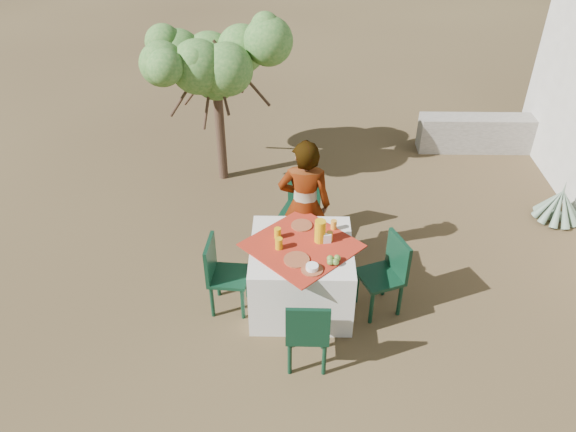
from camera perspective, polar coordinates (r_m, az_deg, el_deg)
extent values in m
plane|color=#382919|center=(6.09, -3.31, -8.40)|extent=(160.00, 160.00, 0.00)
cube|color=white|center=(5.81, 1.34, -5.96)|extent=(1.02, 1.02, 0.75)
cube|color=#A52A17|center=(5.56, 1.40, -3.01)|extent=(1.30, 1.30, 0.01)
cylinder|color=black|center=(6.65, -0.66, -1.59)|extent=(0.04, 0.04, 0.43)
cylinder|color=black|center=(6.56, 1.98, -2.17)|extent=(0.04, 0.04, 0.43)
cylinder|color=black|center=(6.89, 0.28, -0.07)|extent=(0.04, 0.04, 0.43)
cylinder|color=black|center=(6.81, 2.85, -0.61)|extent=(0.04, 0.04, 0.43)
cube|color=black|center=(6.60, 1.13, 0.40)|extent=(0.51, 0.51, 0.04)
cube|color=black|center=(6.61, 1.67, 2.87)|extent=(0.39, 0.17, 0.42)
cylinder|color=black|center=(5.47, 3.60, -11.73)|extent=(0.04, 0.04, 0.41)
cylinder|color=black|center=(5.46, 0.25, -11.69)|extent=(0.04, 0.04, 0.41)
cylinder|color=black|center=(5.26, 3.69, -14.23)|extent=(0.04, 0.04, 0.41)
cylinder|color=black|center=(5.25, 0.17, -14.19)|extent=(0.04, 0.04, 0.41)
cube|color=black|center=(5.21, 1.98, -11.42)|extent=(0.39, 0.39, 0.04)
cube|color=black|center=(4.92, 2.03, -11.14)|extent=(0.39, 0.04, 0.41)
cylinder|color=black|center=(5.76, -4.63, -8.79)|extent=(0.04, 0.04, 0.42)
cylinder|color=black|center=(5.98, -4.16, -6.71)|extent=(0.04, 0.04, 0.42)
cylinder|color=black|center=(5.81, -7.72, -8.54)|extent=(0.04, 0.04, 0.42)
cylinder|color=black|center=(6.03, -7.12, -6.50)|extent=(0.04, 0.04, 0.42)
cube|color=black|center=(5.75, -6.03, -6.10)|extent=(0.41, 0.41, 0.04)
cube|color=black|center=(5.64, -7.92, -4.29)|extent=(0.06, 0.39, 0.41)
cylinder|color=black|center=(5.95, 7.02, -7.11)|extent=(0.04, 0.04, 0.43)
cylinder|color=black|center=(5.75, 8.48, -9.13)|extent=(0.04, 0.04, 0.43)
cylinder|color=black|center=(6.08, 9.76, -6.33)|extent=(0.04, 0.04, 0.43)
cylinder|color=black|center=(5.88, 11.29, -8.26)|extent=(0.04, 0.04, 0.43)
cube|color=black|center=(5.77, 9.34, -6.13)|extent=(0.52, 0.52, 0.04)
cube|color=black|center=(5.70, 11.15, -3.95)|extent=(0.18, 0.39, 0.42)
imported|color=#8C6651|center=(6.07, 1.68, 1.06)|extent=(0.59, 0.40, 1.57)
cylinder|color=#422F21|center=(7.78, -6.91, 8.73)|extent=(0.13, 0.13, 1.51)
sphere|color=#275E22|center=(7.48, -7.32, 13.88)|extent=(0.65, 0.65, 0.65)
sphere|color=#275E22|center=(7.36, -2.70, 15.12)|extent=(0.60, 0.60, 0.60)
sphere|color=#275E22|center=(7.64, -11.41, 14.80)|extent=(0.56, 0.56, 0.56)
sphere|color=#275E22|center=(7.95, -6.10, 16.91)|extent=(0.58, 0.58, 0.58)
sphere|color=#275E22|center=(6.96, -7.46, 12.68)|extent=(0.52, 0.52, 0.52)
sphere|color=slate|center=(7.98, 25.50, -0.02)|extent=(0.19, 0.19, 0.19)
cone|color=slate|center=(7.85, 25.95, 1.47)|extent=(0.11, 0.11, 0.56)
cone|color=slate|center=(7.92, 26.69, 0.99)|extent=(0.34, 0.14, 0.47)
cone|color=slate|center=(7.98, 26.41, 1.31)|extent=(0.32, 0.23, 0.49)
cone|color=slate|center=(7.99, 25.91, 1.53)|extent=(0.21, 0.32, 0.49)
cone|color=slate|center=(7.97, 25.38, 1.58)|extent=(0.15, 0.34, 0.48)
cone|color=slate|center=(7.91, 25.02, 1.45)|extent=(0.29, 0.28, 0.49)
cone|color=slate|center=(7.84, 24.97, 1.17)|extent=(0.34, 0.14, 0.47)
cone|color=slate|center=(7.79, 25.24, 0.85)|extent=(0.32, 0.23, 0.49)
cone|color=slate|center=(7.78, 25.75, 0.62)|extent=(0.21, 0.32, 0.49)
cone|color=slate|center=(7.80, 26.29, 0.56)|extent=(0.15, 0.34, 0.48)
cone|color=slate|center=(7.86, 26.65, 0.71)|extent=(0.29, 0.28, 0.49)
cube|color=gray|center=(9.28, 21.12, 7.81)|extent=(2.60, 0.35, 0.55)
cylinder|color=brown|center=(5.81, 1.41, -0.96)|extent=(0.22, 0.22, 0.01)
cylinder|color=brown|center=(5.37, 0.88, -4.46)|extent=(0.25, 0.25, 0.01)
cylinder|color=gold|center=(5.62, -1.06, -1.75)|extent=(0.07, 0.07, 0.11)
cylinder|color=gold|center=(5.48, -0.93, -2.81)|extent=(0.07, 0.07, 0.12)
cylinder|color=gold|center=(5.54, 3.29, -1.54)|extent=(0.11, 0.11, 0.24)
cylinder|color=brown|center=(5.27, 2.46, -5.44)|extent=(0.21, 0.21, 0.01)
cylinder|color=white|center=(5.25, 2.46, -5.21)|extent=(0.12, 0.12, 0.04)
cylinder|color=orange|center=(5.60, 4.24, -2.07)|extent=(0.06, 0.06, 0.10)
cylinder|color=orange|center=(5.76, 4.67, -0.88)|extent=(0.06, 0.06, 0.10)
cube|color=white|center=(5.57, 3.99, -2.27)|extent=(0.09, 0.06, 0.10)
sphere|color=olive|center=(5.35, 4.31, -4.34)|extent=(0.07, 0.07, 0.07)
sphere|color=olive|center=(5.37, 5.02, -4.28)|extent=(0.07, 0.07, 0.07)
sphere|color=olive|center=(5.32, 4.85, -4.67)|extent=(0.07, 0.07, 0.07)
sphere|color=olive|center=(5.32, 4.33, -4.67)|extent=(0.07, 0.07, 0.07)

